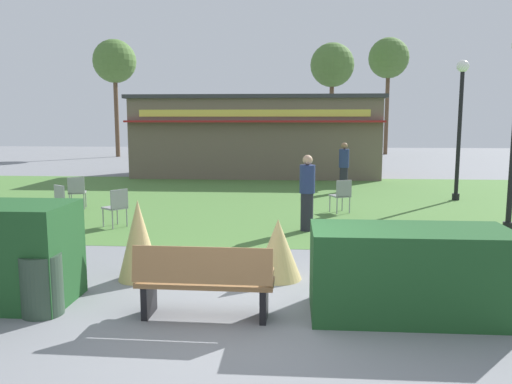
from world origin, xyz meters
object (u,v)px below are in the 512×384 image
Objects in this scene: lamppost_far at (460,113)px; cafe_chair_north at (117,205)px; cafe_chair_center at (64,200)px; cafe_chair_east at (77,190)px; food_kiosk at (256,136)px; park_bench at (205,281)px; trash_bin at (42,285)px; person_standing at (344,167)px; parked_car_west_slot at (208,151)px; cafe_chair_west at (342,193)px; parked_car_center_slot at (301,152)px; person_strolling at (307,192)px; tree_right_bg at (115,62)px; tree_left_bg at (332,66)px; tree_center_bg at (389,59)px.

cafe_chair_north is at bearing -152.51° from lamppost_far.
cafe_chair_east is at bearing 103.45° from cafe_chair_center.
cafe_chair_center is (-3.92, -10.60, -1.22)m from food_kiosk.
trash_bin is (-2.08, 0.00, -0.09)m from park_bench.
park_bench is at bearing 64.32° from person_standing.
cafe_chair_north is 0.20× the size of parked_car_west_slot.
food_kiosk is at bearing -68.52° from person_standing.
parked_car_west_slot is (-3.85, 23.37, 0.16)m from park_bench.
cafe_chair_west is 0.20× the size of parked_car_center_slot.
trash_bin is at bearing -80.75° from cafe_chair_north.
cafe_chair_east is 0.53× the size of person_strolling.
cafe_chair_west is 0.53× the size of person_strolling.
food_kiosk reaches higher than cafe_chair_west.
food_kiosk is at bearing 78.02° from cafe_chair_north.
tree_right_bg reaches higher than cafe_chair_west.
cafe_chair_center is at bearing -92.04° from parked_car_west_slot.
parked_car_west_slot is at bearing 115.60° from food_kiosk.
parked_car_center_slot reaches higher than cafe_chair_west.
parked_car_west_slot reaches higher than cafe_chair_north.
person_strolling is at bearing -0.42° from cafe_chair_north.
food_kiosk is at bearing -64.40° from parked_car_west_slot.
food_kiosk is 6.33× the size of person_strolling.
parked_car_west_slot is (-6.21, 15.93, 0.12)m from cafe_chair_west.
trash_bin is 16.60m from food_kiosk.
tree_left_bg is (2.14, 22.57, 5.01)m from person_strolling.
parked_car_center_slot is (1.56, 23.38, 0.16)m from park_bench.
cafe_chair_east is 8.59m from person_standing.
tree_center_bg is at bearing 76.15° from park_bench.
parked_car_center_slot is 7.11m from tree_left_bg.
park_bench is at bearing -60.71° from cafe_chair_north.
tree_right_bg is (-14.15, -0.35, 0.30)m from tree_left_bg.
park_bench is 7.38m from cafe_chair_center.
tree_left_bg reaches higher than trash_bin.
cafe_chair_north is 24.05m from tree_left_bg.
lamppost_far reaches higher than parked_car_center_slot.
cafe_chair_east is (-10.95, -2.38, -2.12)m from lamppost_far.
person_standing is 12.05m from parked_car_center_slot.
person_strolling is at bearing -113.41° from cafe_chair_west.
cafe_chair_center is at bearing -110.08° from tree_left_bg.
tree_left_bg reaches higher than food_kiosk.
cafe_chair_west is 24.49m from tree_right_bg.
tree_right_bg is at bearing 133.67° from lamppost_far.
park_bench is 0.39× the size of parked_car_west_slot.
lamppost_far reaches higher than person_strolling.
tree_right_bg reaches higher than cafe_chair_east.
person_strolling is (4.33, -0.03, 0.33)m from cafe_chair_north.
lamppost_far is 16.84m from parked_car_west_slot.
parked_car_west_slot is at bearing 86.31° from cafe_chair_east.
cafe_chair_center is at bearing -93.07° from person_strolling.
cafe_chair_east reaches higher than trash_bin.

